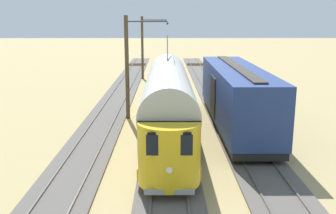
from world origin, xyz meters
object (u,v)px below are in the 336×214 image
Objects in this scene: catenary_pole_foreground at (143,46)px; catenary_pole_mid_near at (128,66)px; coach_adjacent at (236,95)px; switch_stand at (224,82)px; vintage_streetcar at (168,100)px.

catenary_pole_foreground is 1.00× the size of catenary_pole_mid_near.
catenary_pole_foreground is (7.11, -20.63, 1.59)m from coach_adjacent.
catenary_pole_foreground is at bearing -90.00° from catenary_pole_mid_near.
coach_adjacent is at bearing 84.30° from switch_stand.
switch_stand is (-1.41, -14.08, -1.46)m from coach_adjacent.
coach_adjacent is 1.96× the size of catenary_pole_foreground.
catenary_pole_mid_near reaches higher than coach_adjacent.
coach_adjacent is 7.66m from catenary_pole_mid_near.
switch_stand is (-5.79, -16.09, -1.56)m from vintage_streetcar.
catenary_pole_mid_near is 5.81× the size of switch_stand.
catenary_pole_mid_near is at bearing 53.94° from switch_stand.
coach_adjacent is 14.23m from switch_stand.
catenary_pole_foreground and catenary_pole_mid_near have the same top height.
coach_adjacent is (-4.38, -2.01, -0.10)m from vintage_streetcar.
vintage_streetcar is 22.84m from catenary_pole_foreground.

